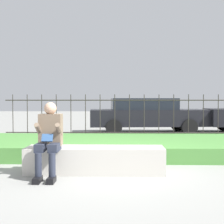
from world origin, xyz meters
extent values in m
plane|color=gray|center=(0.00, 0.00, 0.00)|extent=(60.00, 60.00, 0.00)
cube|color=beige|center=(-0.30, 0.00, 0.23)|extent=(2.45, 0.58, 0.46)
cube|color=#9B978F|center=(-0.30, 0.00, 0.04)|extent=(2.35, 0.54, 0.08)
cube|color=black|center=(-1.15, -0.69, 0.04)|extent=(0.11, 0.26, 0.09)
cylinder|color=#282D3D|center=(-1.15, -0.63, 0.28)|extent=(0.11, 0.11, 0.37)
cube|color=#282D3D|center=(-1.15, -0.42, 0.52)|extent=(0.15, 0.42, 0.13)
cube|color=black|center=(-0.93, -0.69, 0.04)|extent=(0.11, 0.26, 0.09)
cylinder|color=#282D3D|center=(-0.93, -0.63, 0.28)|extent=(0.11, 0.11, 0.37)
cube|color=#282D3D|center=(-0.93, -0.42, 0.52)|extent=(0.15, 0.42, 0.13)
cube|color=#7A6651|center=(-1.04, -0.21, 0.79)|extent=(0.38, 0.24, 0.54)
sphere|color=tan|center=(-1.04, -0.23, 1.16)|extent=(0.21, 0.21, 0.21)
cylinder|color=#7A6651|center=(-1.21, -0.37, 0.81)|extent=(0.08, 0.29, 0.24)
cylinder|color=#7A6651|center=(-0.87, -0.37, 0.81)|extent=(0.08, 0.29, 0.24)
cube|color=#335689|center=(-1.04, -0.47, 0.68)|extent=(0.18, 0.09, 0.13)
cube|color=#4C893D|center=(0.00, 2.12, 0.16)|extent=(8.78, 2.84, 0.33)
cylinder|color=#332D28|center=(0.00, 4.06, 0.29)|extent=(6.78, 0.03, 0.03)
cylinder|color=#332D28|center=(0.00, 4.06, 1.30)|extent=(6.78, 0.03, 0.03)
cylinder|color=#332D28|center=(-3.16, 4.06, 0.74)|extent=(0.02, 0.02, 1.47)
cylinder|color=#332D28|center=(-2.71, 4.06, 0.74)|extent=(0.02, 0.02, 1.47)
cylinder|color=#332D28|center=(-2.26, 4.06, 0.74)|extent=(0.02, 0.02, 1.47)
cylinder|color=#332D28|center=(-1.81, 4.06, 0.74)|extent=(0.02, 0.02, 1.47)
cylinder|color=#332D28|center=(-1.36, 4.06, 0.74)|extent=(0.02, 0.02, 1.47)
cylinder|color=#332D28|center=(-0.90, 4.06, 0.74)|extent=(0.02, 0.02, 1.47)
cylinder|color=#332D28|center=(-0.45, 4.06, 0.74)|extent=(0.02, 0.02, 1.47)
cylinder|color=#332D28|center=(0.00, 4.06, 0.74)|extent=(0.02, 0.02, 1.47)
cylinder|color=#332D28|center=(0.45, 4.06, 0.74)|extent=(0.02, 0.02, 1.47)
cylinder|color=#332D28|center=(0.90, 4.06, 0.74)|extent=(0.02, 0.02, 1.47)
cylinder|color=#332D28|center=(1.36, 4.06, 0.74)|extent=(0.02, 0.02, 1.47)
cylinder|color=#332D28|center=(1.81, 4.06, 0.74)|extent=(0.02, 0.02, 1.47)
cylinder|color=#332D28|center=(2.26, 4.06, 0.74)|extent=(0.02, 0.02, 1.47)
cylinder|color=#332D28|center=(2.71, 4.06, 0.74)|extent=(0.02, 0.02, 1.47)
cylinder|color=#332D28|center=(3.16, 4.06, 0.74)|extent=(0.02, 0.02, 1.47)
cube|color=black|center=(1.28, 6.77, 0.61)|extent=(4.66, 2.04, 0.63)
cube|color=black|center=(1.09, 6.76, 1.15)|extent=(2.61, 1.67, 0.44)
cylinder|color=black|center=(2.74, 6.07, 0.30)|extent=(0.61, 0.25, 0.60)
cylinder|color=black|center=(2.61, 7.71, 0.30)|extent=(0.61, 0.25, 0.60)
cylinder|color=black|center=(-0.06, 5.84, 0.30)|extent=(0.61, 0.25, 0.60)
cylinder|color=black|center=(-0.19, 7.48, 0.30)|extent=(0.61, 0.25, 0.60)
cylinder|color=black|center=(4.53, 7.61, 0.31)|extent=(0.63, 0.23, 0.62)
camera|label=1|loc=(0.13, -5.51, 1.30)|focal=50.00mm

